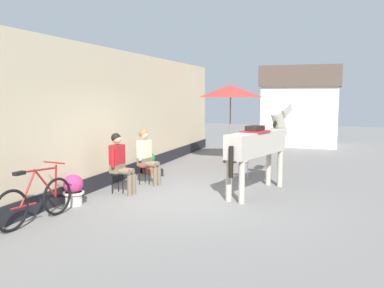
# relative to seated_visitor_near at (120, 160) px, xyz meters

# --- Properties ---
(ground_plane) EXTENTS (40.00, 40.00, 0.00)m
(ground_plane) POSITION_rel_seated_visitor_near_xyz_m (1.70, 3.08, -0.78)
(ground_plane) COLOR slate
(pub_facade_wall) EXTENTS (0.34, 14.00, 3.40)m
(pub_facade_wall) POSITION_rel_seated_visitor_near_xyz_m (-0.85, 1.58, 0.76)
(pub_facade_wall) COLOR #CCB793
(pub_facade_wall) RESTS_ON ground_plane
(distant_cottage) EXTENTS (3.40, 2.60, 3.50)m
(distant_cottage) POSITION_rel_seated_visitor_near_xyz_m (3.10, 10.80, 1.02)
(distant_cottage) COLOR silver
(distant_cottage) RESTS_ON ground_plane
(seated_visitor_near) EXTENTS (0.61, 0.49, 1.39)m
(seated_visitor_near) POSITION_rel_seated_visitor_near_xyz_m (0.00, 0.00, 0.00)
(seated_visitor_near) COLOR black
(seated_visitor_near) RESTS_ON ground_plane
(seated_visitor_far) EXTENTS (0.61, 0.48, 1.39)m
(seated_visitor_far) POSITION_rel_seated_visitor_near_xyz_m (0.16, 1.07, 0.00)
(seated_visitor_far) COLOR red
(seated_visitor_far) RESTS_ON ground_plane
(saddled_horse_center) EXTENTS (1.11, 2.91, 2.06)m
(saddled_horse_center) POSITION_rel_seated_visitor_near_xyz_m (2.97, 1.18, 0.38)
(saddled_horse_center) COLOR #B2A899
(saddled_horse_center) RESTS_ON ground_plane
(flower_planter_nearest) EXTENTS (0.43, 0.43, 0.64)m
(flower_planter_nearest) POSITION_rel_seated_visitor_near_xyz_m (-0.39, -1.21, -0.44)
(flower_planter_nearest) COLOR beige
(flower_planter_nearest) RESTS_ON ground_plane
(flower_planter_farthest) EXTENTS (0.43, 0.43, 0.64)m
(flower_planter_farthest) POSITION_rel_seated_visitor_near_xyz_m (-0.44, 2.41, -0.44)
(flower_planter_farthest) COLOR #A85638
(flower_planter_farthest) RESTS_ON ground_plane
(leaning_bicycle) EXTENTS (0.50, 1.76, 1.02)m
(leaning_bicycle) POSITION_rel_seated_visitor_near_xyz_m (-0.32, -2.39, -0.38)
(leaning_bicycle) COLOR black
(leaning_bicycle) RESTS_ON ground_plane
(cafe_parasol) EXTENTS (2.10, 2.10, 2.58)m
(cafe_parasol) POSITION_rel_seated_visitor_near_xyz_m (1.31, 5.04, 1.59)
(cafe_parasol) COLOR black
(cafe_parasol) RESTS_ON ground_plane
(spare_stool_white) EXTENTS (0.32, 0.32, 0.46)m
(spare_stool_white) POSITION_rel_seated_visitor_near_xyz_m (2.29, 2.64, -0.38)
(spare_stool_white) COLOR white
(spare_stool_white) RESTS_ON ground_plane
(satchel_bag) EXTENTS (0.27, 0.29, 0.20)m
(satchel_bag) POSITION_rel_seated_visitor_near_xyz_m (0.01, 2.21, -0.68)
(satchel_bag) COLOR black
(satchel_bag) RESTS_ON ground_plane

